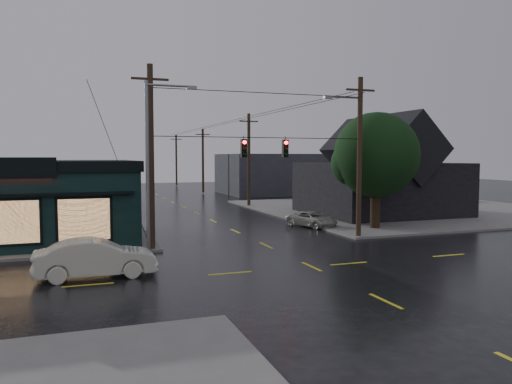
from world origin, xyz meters
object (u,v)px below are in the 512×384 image
object	(u,v)px
sedan_cream	(96,258)
utility_pole_nw	(153,251)
corner_tree	(376,155)
utility_pole_ne	(358,238)
suv_silver	(312,219)

from	to	relation	value
sedan_cream	utility_pole_nw	bearing A→B (deg)	-31.29
corner_tree	sedan_cream	xyz separation A→B (m)	(-19.22, -8.09, -4.45)
corner_tree	utility_pole_ne	bearing A→B (deg)	-137.42
utility_pole_nw	sedan_cream	distance (m)	6.18
utility_pole_ne	sedan_cream	bearing A→B (deg)	-161.94
suv_silver	utility_pole_ne	bearing A→B (deg)	-106.55
corner_tree	suv_silver	distance (m)	6.58
corner_tree	utility_pole_nw	xyz separation A→B (m)	(-16.07, -2.82, -5.29)
utility_pole_nw	utility_pole_ne	size ratio (longest dim) A/B	1.00
corner_tree	utility_pole_nw	distance (m)	17.16
utility_pole_ne	suv_silver	distance (m)	5.74
utility_pole_nw	utility_pole_ne	xyz separation A→B (m)	(13.00, 0.00, 0.00)
utility_pole_ne	utility_pole_nw	bearing A→B (deg)	180.00
corner_tree	utility_pole_nw	size ratio (longest dim) A/B	0.81
corner_tree	suv_silver	size ratio (longest dim) A/B	2.00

